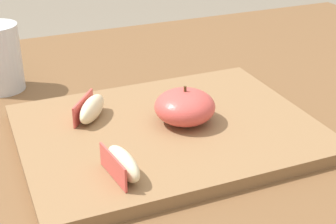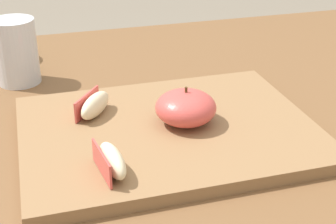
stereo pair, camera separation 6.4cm
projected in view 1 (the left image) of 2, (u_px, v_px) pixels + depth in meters
The scene contains 5 objects.
dining_table at pixel (181, 189), 0.72m from camera, with size 1.24×0.94×0.74m.
cutting_board at pixel (168, 131), 0.66m from camera, with size 0.38×0.29×0.02m.
apple_half_skin_up at pixel (187, 106), 0.66m from camera, with size 0.08×0.08×0.05m.
apple_wedge_left at pixel (91, 109), 0.67m from camera, with size 0.06×0.07×0.03m.
apple_wedge_back at pixel (122, 164), 0.55m from camera, with size 0.03×0.07×0.03m.
Camera 1 is at (-0.25, -0.54, 1.07)m, focal length 53.80 mm.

